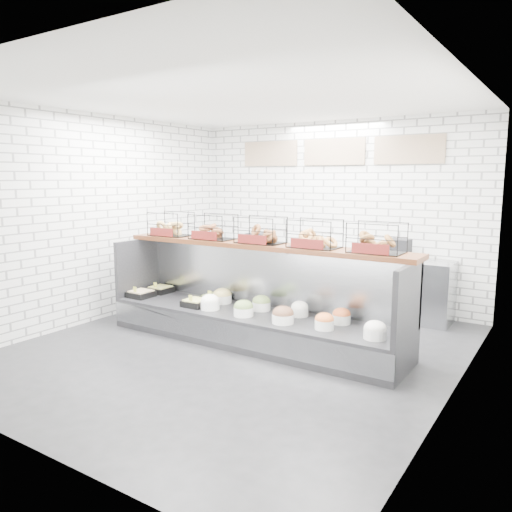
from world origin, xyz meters
The scene contains 5 objects.
ground centered at (0.00, 0.00, 0.00)m, with size 5.50×5.50×0.00m, color black.
room_shell centered at (0.00, 0.60, 2.06)m, with size 5.02×5.51×3.01m.
display_case centered at (0.00, 0.34, 0.33)m, with size 4.00×0.90×1.20m.
bagel_shelf centered at (0.00, 0.52, 1.38)m, with size 4.10×0.50×0.40m.
prep_counter centered at (0.00, 2.43, 0.47)m, with size 4.00×0.60×1.20m.
Camera 1 is at (3.40, -4.83, 2.09)m, focal length 35.00 mm.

